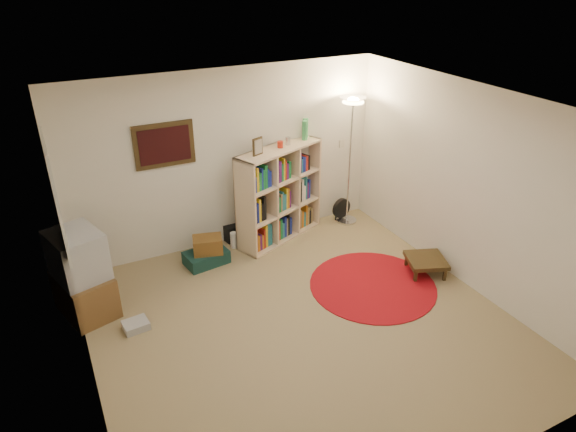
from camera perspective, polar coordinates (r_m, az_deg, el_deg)
name	(u,v)px	position (r m, az deg, el deg)	size (l,w,h in m)	color
room	(299,227)	(5.29, 1.19, -1.19)	(4.54, 4.54, 2.54)	#907B54
bookshelf	(278,196)	(7.38, -1.10, 2.26)	(1.45, 0.89, 1.68)	beige
floor_lamp	(352,120)	(7.58, 7.14, 10.51)	(0.43, 0.43, 1.98)	silver
floor_fan	(341,209)	(8.14, 5.93, 0.74)	(0.33, 0.20, 0.37)	black
tv_stand	(82,275)	(6.32, -21.94, -6.14)	(0.69, 0.84, 1.06)	brown
dvd_box	(136,325)	(6.14, -16.54, -11.56)	(0.29, 0.25, 0.09)	#AFAFB3
suitcase	(206,257)	(7.09, -9.07, -4.57)	(0.61, 0.44, 0.18)	#12312D
wicker_basket	(208,245)	(6.98, -8.91, -3.18)	(0.45, 0.37, 0.22)	brown
duffel_bag	(234,230)	(7.66, -6.04, -1.55)	(0.40, 0.36, 0.25)	black
paper_towel	(234,240)	(7.41, -6.01, -2.67)	(0.13, 0.13, 0.23)	white
red_rug	(373,285)	(6.69, 9.38, -7.59)	(1.60, 1.60, 0.01)	maroon
side_table	(426,261)	(6.99, 15.09, -4.83)	(0.63, 0.63, 0.22)	#332411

